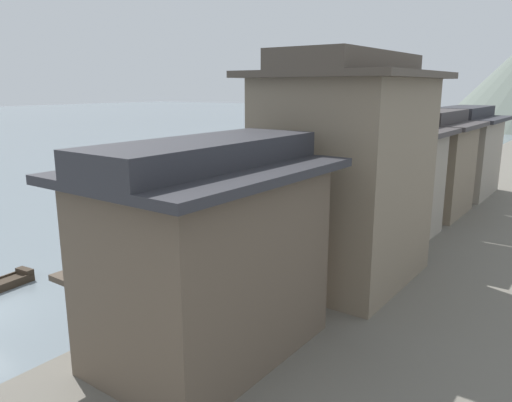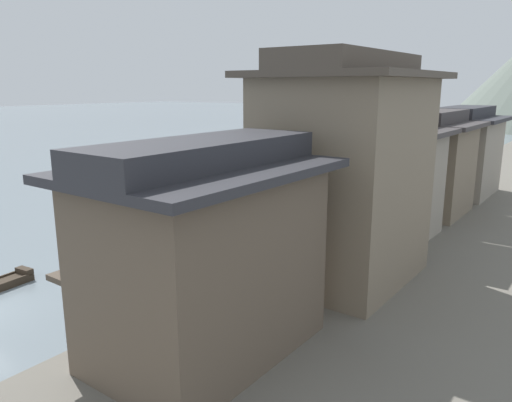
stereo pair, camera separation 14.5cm
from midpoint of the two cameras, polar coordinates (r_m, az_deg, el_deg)
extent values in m
cube|color=#33281E|center=(24.53, -25.38, -7.35)|extent=(0.87, 0.45, 0.24)
cube|color=#33281E|center=(36.81, 13.32, -0.28)|extent=(1.63, 3.90, 0.27)
cube|color=#33281E|center=(38.40, 14.03, 0.62)|extent=(1.06, 0.49, 0.24)
cube|color=#33281E|center=(35.12, 12.59, -0.46)|extent=(1.06, 0.49, 0.24)
cube|color=#33281E|center=(36.91, 12.55, 0.07)|extent=(0.53, 3.26, 0.08)
cube|color=#33281E|center=(36.65, 14.13, -0.10)|extent=(0.53, 3.26, 0.08)
ellipsoid|color=#4C6B42|center=(36.72, 13.36, 0.35)|extent=(1.20, 1.55, 0.56)
cube|color=brown|center=(49.46, 8.58, 3.32)|extent=(3.78, 3.47, 0.28)
cube|color=brown|center=(47.59, 9.45, 3.23)|extent=(0.78, 0.82, 0.25)
cube|color=brown|center=(51.25, 7.80, 3.99)|extent=(0.78, 0.82, 0.25)
cube|color=brown|center=(49.57, 9.01, 3.54)|extent=(2.89, 2.55, 0.08)
cube|color=brown|center=(49.29, 8.16, 3.51)|extent=(2.89, 2.55, 0.08)
cube|color=brown|center=(63.78, 13.14, 5.29)|extent=(4.18, 3.00, 0.24)
cube|color=brown|center=(64.06, 14.94, 5.42)|extent=(0.72, 0.88, 0.21)
cube|color=brown|center=(63.50, 11.34, 5.55)|extent=(0.72, 0.88, 0.21)
cube|color=brown|center=(64.16, 13.10, 5.48)|extent=(3.33, 2.04, 0.08)
cube|color=brown|center=(63.35, 13.19, 5.38)|extent=(3.33, 2.04, 0.08)
cube|color=brown|center=(61.43, 23.12, 4.28)|extent=(2.14, 5.27, 0.21)
cube|color=brown|center=(63.59, 24.12, 4.63)|extent=(0.96, 0.55, 0.19)
cube|color=brown|center=(59.24, 22.09, 4.27)|extent=(0.96, 0.55, 0.19)
cube|color=brown|center=(61.61, 22.75, 4.47)|extent=(1.13, 4.58, 0.08)
cube|color=brown|center=(61.22, 23.52, 4.35)|extent=(1.13, 4.58, 0.08)
cube|color=brown|center=(31.30, 7.62, -2.40)|extent=(1.51, 4.33, 0.26)
cube|color=brown|center=(33.00, 8.97, -1.18)|extent=(1.02, 0.46, 0.23)
cube|color=brown|center=(29.49, 6.13, -2.83)|extent=(1.02, 0.46, 0.23)
cube|color=brown|center=(31.44, 6.77, -1.98)|extent=(0.45, 3.73, 0.08)
cube|color=brown|center=(31.07, 8.49, -2.22)|extent=(0.45, 3.73, 0.08)
cube|color=brown|center=(13.99, -5.85, -7.45)|extent=(4.19, 6.32, 5.20)
cube|color=#4D4135|center=(15.65, -12.57, -5.45)|extent=(0.70, 6.32, 0.16)
cube|color=#2D2D33|center=(13.29, -6.13, 3.60)|extent=(5.09, 7.22, 0.24)
cube|color=#2D2D33|center=(13.22, -6.18, 5.61)|extent=(2.52, 7.22, 0.70)
cube|color=#7F705B|center=(19.51, 10.04, 2.28)|extent=(5.08, 6.18, 7.80)
cube|color=brown|center=(21.17, 2.88, -0.27)|extent=(0.70, 6.18, 0.16)
cube|color=brown|center=(20.73, 2.96, 6.73)|extent=(0.70, 6.18, 0.16)
cube|color=#4C4238|center=(19.17, 10.53, 14.16)|extent=(5.98, 7.08, 0.24)
cube|color=#4C4238|center=(19.19, 10.59, 15.57)|extent=(3.05, 7.08, 0.70)
cube|color=gray|center=(25.80, 15.26, 1.71)|extent=(4.03, 4.76, 5.20)
cube|color=gray|center=(26.71, 10.53, 2.33)|extent=(0.70, 4.76, 0.16)
cube|color=#3D3838|center=(25.42, 15.63, 7.73)|extent=(4.93, 5.66, 0.24)
cube|color=#3D3838|center=(25.39, 15.70, 8.78)|extent=(2.42, 5.66, 0.70)
cube|color=#7F705B|center=(31.47, 19.37, 3.42)|extent=(4.13, 4.99, 5.20)
cube|color=brown|center=(32.24, 15.27, 3.92)|extent=(0.70, 4.99, 0.16)
cube|color=#3D3838|center=(31.16, 19.75, 8.35)|extent=(5.03, 5.89, 0.24)
cube|color=#3D3838|center=(31.14, 19.82, 9.22)|extent=(2.48, 5.89, 0.70)
cube|color=gray|center=(37.98, 22.51, 4.72)|extent=(4.25, 6.10, 5.20)
cube|color=gray|center=(38.63, 18.95, 5.13)|extent=(0.70, 6.10, 0.16)
cube|color=#2D2D33|center=(37.73, 22.87, 8.80)|extent=(5.15, 7.00, 0.24)
cube|color=#2D2D33|center=(37.70, 22.94, 9.51)|extent=(2.55, 7.00, 0.70)
camera|label=1|loc=(0.07, -90.14, -0.03)|focal=34.51mm
camera|label=2|loc=(0.07, 89.86, 0.03)|focal=34.51mm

